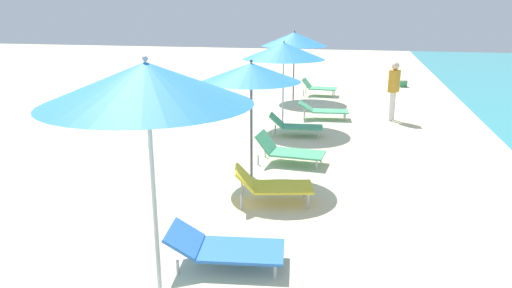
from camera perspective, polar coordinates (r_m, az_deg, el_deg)
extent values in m
cylinder|color=silver|center=(5.24, -12.27, -7.67)|extent=(0.05, 0.05, 2.30)
cone|color=#338CD8|center=(4.86, -13.22, 7.25)|extent=(2.18, 2.18, 0.43)
sphere|color=silver|center=(4.83, -13.41, 10.12)|extent=(0.06, 0.06, 0.06)
cube|color=blue|center=(6.23, -1.78, -12.88)|extent=(1.18, 0.82, 0.04)
cube|color=blue|center=(6.29, -8.74, -11.30)|extent=(0.51, 0.72, 0.28)
cylinder|color=#B2B2B7|center=(6.51, 2.58, -12.72)|extent=(0.04, 0.04, 0.19)
cylinder|color=#B2B2B7|center=(6.01, 2.34, -15.33)|extent=(0.04, 0.04, 0.19)
cylinder|color=#B2B2B7|center=(6.66, -8.32, -12.16)|extent=(0.04, 0.04, 0.19)
cylinder|color=#B2B2B7|center=(6.18, -9.54, -14.63)|extent=(0.04, 0.04, 0.19)
cylinder|color=#4C4C51|center=(9.13, -0.57, 1.68)|extent=(0.05, 0.05, 1.92)
cone|color=#338CD8|center=(8.91, -0.59, 8.77)|extent=(1.90, 1.90, 0.35)
sphere|color=#4C4C51|center=(8.89, -0.60, 10.09)|extent=(0.06, 0.06, 0.06)
cube|color=#4CA572|center=(10.12, 5.10, -1.17)|extent=(1.17, 0.74, 0.04)
cube|color=#4CA572|center=(10.22, 1.20, 0.29)|extent=(0.37, 0.69, 0.41)
cylinder|color=#B2B2B7|center=(10.35, 7.93, -1.62)|extent=(0.04, 0.04, 0.22)
cylinder|color=#B2B2B7|center=(9.81, 7.40, -2.59)|extent=(0.04, 0.04, 0.22)
cylinder|color=#B2B2B7|center=(10.60, 1.13, -1.04)|extent=(0.04, 0.04, 0.22)
cylinder|color=#B2B2B7|center=(10.08, 0.26, -1.95)|extent=(0.04, 0.04, 0.22)
cube|color=yellow|center=(8.07, 3.31, -5.27)|extent=(1.14, 0.85, 0.04)
cube|color=yellow|center=(7.99, -1.39, -4.10)|extent=(0.46, 0.69, 0.35)
cylinder|color=#B2B2B7|center=(8.41, 5.96, -5.58)|extent=(0.04, 0.04, 0.27)
cylinder|color=#B2B2B7|center=(7.93, 6.39, -6.99)|extent=(0.04, 0.04, 0.27)
cylinder|color=#B2B2B7|center=(8.36, -1.73, -5.63)|extent=(0.04, 0.04, 0.27)
cylinder|color=#B2B2B7|center=(7.87, -1.81, -7.06)|extent=(0.04, 0.04, 0.27)
cylinder|color=silver|center=(13.24, 3.32, 6.18)|extent=(0.05, 0.05, 1.91)
cone|color=#338CD8|center=(13.09, 3.40, 11.29)|extent=(2.29, 2.29, 0.45)
sphere|color=silver|center=(13.07, 3.42, 12.41)|extent=(0.06, 0.06, 0.06)
cube|color=#4CA572|center=(14.45, 9.03, 3.98)|extent=(1.16, 0.72, 0.04)
cube|color=#4CA572|center=(14.41, 6.06, 4.63)|extent=(0.49, 0.64, 0.27)
cylinder|color=#B2B2B7|center=(14.74, 10.72, 3.61)|extent=(0.04, 0.04, 0.23)
cylinder|color=#B2B2B7|center=(14.25, 10.84, 3.18)|extent=(0.04, 0.04, 0.23)
cylinder|color=#B2B2B7|center=(14.71, 5.94, 3.78)|extent=(0.04, 0.04, 0.23)
cylinder|color=#B2B2B7|center=(14.22, 5.90, 3.35)|extent=(0.04, 0.04, 0.23)
cube|color=#4CA572|center=(12.37, 5.69, 2.07)|extent=(1.10, 0.68, 0.04)
cube|color=#4CA572|center=(12.37, 2.50, 2.96)|extent=(0.41, 0.61, 0.33)
cylinder|color=#B2B2B7|center=(12.64, 7.65, 1.67)|extent=(0.04, 0.04, 0.23)
cylinder|color=#B2B2B7|center=(12.17, 7.64, 1.11)|extent=(0.04, 0.04, 0.23)
cylinder|color=#B2B2B7|center=(12.68, 2.36, 1.86)|extent=(0.04, 0.04, 0.23)
cylinder|color=#B2B2B7|center=(12.22, 2.16, 1.31)|extent=(0.04, 0.04, 0.23)
cylinder|color=#4C4C51|center=(17.38, 4.62, 8.61)|extent=(0.05, 0.05, 1.96)
cone|color=#338CD8|center=(17.27, 4.71, 12.65)|extent=(2.39, 2.39, 0.49)
sphere|color=#4C4C51|center=(17.25, 4.74, 13.55)|extent=(0.06, 0.06, 0.06)
cube|color=#4CA572|center=(18.41, 8.20, 6.73)|extent=(1.04, 0.73, 0.04)
cube|color=#4CA572|center=(18.46, 6.21, 7.42)|extent=(0.33, 0.71, 0.36)
cylinder|color=#B2B2B7|center=(18.69, 9.54, 6.33)|extent=(0.04, 0.04, 0.27)
cylinder|color=#B2B2B7|center=(18.10, 9.36, 6.03)|extent=(0.04, 0.04, 0.27)
cylinder|color=#B2B2B7|center=(18.82, 6.12, 6.53)|extent=(0.04, 0.04, 0.27)
cylinder|color=#B2B2B7|center=(18.24, 5.82, 6.23)|extent=(0.04, 0.04, 0.27)
cylinder|color=silver|center=(14.74, 16.43, 4.50)|extent=(0.11, 0.11, 0.87)
cylinder|color=silver|center=(14.58, 16.17, 4.40)|extent=(0.11, 0.11, 0.87)
cube|color=orange|center=(14.53, 16.53, 7.38)|extent=(0.36, 0.42, 0.65)
sphere|color=beige|center=(14.48, 16.67, 9.11)|extent=(0.24, 0.24, 0.24)
cube|color=#338C59|center=(21.45, 17.43, 7.07)|extent=(0.40, 0.50, 0.27)
cube|color=white|center=(21.43, 17.47, 7.49)|extent=(0.41, 0.52, 0.05)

